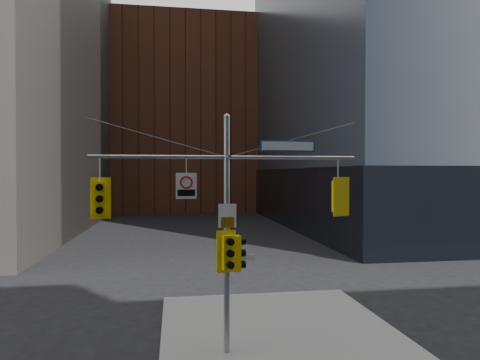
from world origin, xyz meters
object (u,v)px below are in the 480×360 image
object	(u,v)px
traffic_light_pole_front	(228,252)
traffic_light_east_arm	(338,196)
street_sign_blade	(288,146)
regulatory_sign_arm	(186,185)
signal_assembly	(227,210)
traffic_light_pole_side	(238,253)
traffic_light_west_arm	(100,198)

from	to	relation	value
traffic_light_pole_front	traffic_light_east_arm	bearing A→B (deg)	-8.33
street_sign_blade	regulatory_sign_arm	bearing A→B (deg)	179.38
signal_assembly	regulatory_sign_arm	distance (m)	1.42
traffic_light_east_arm	street_sign_blade	bearing A→B (deg)	-14.65
traffic_light_pole_side	street_sign_blade	size ratio (longest dim) A/B	0.61
street_sign_blade	traffic_light_pole_front	bearing A→B (deg)	-172.84
traffic_light_pole_front	street_sign_blade	bearing A→B (deg)	-4.52
street_sign_blade	regulatory_sign_arm	distance (m)	3.29
traffic_light_west_arm	traffic_light_east_arm	distance (m)	7.14
signal_assembly	traffic_light_pole_front	distance (m)	1.24
street_sign_blade	regulatory_sign_arm	world-z (taller)	street_sign_blade
signal_assembly	street_sign_blade	size ratio (longest dim) A/B	4.62
street_sign_blade	traffic_light_east_arm	bearing A→B (deg)	-1.11
street_sign_blade	traffic_light_pole_side	bearing A→B (deg)	178.63
traffic_light_east_arm	traffic_light_pole_side	xyz separation A→B (m)	(-3.16, 0.01, -1.68)
traffic_light_west_arm	traffic_light_pole_side	size ratio (longest dim) A/B	1.13
street_sign_blade	regulatory_sign_arm	size ratio (longest dim) A/B	2.26
regulatory_sign_arm	street_sign_blade	bearing A→B (deg)	-1.63
traffic_light_east_arm	traffic_light_west_arm	bearing A→B (deg)	-14.69
signal_assembly	traffic_light_west_arm	size ratio (longest dim) A/B	6.68
traffic_light_east_arm	traffic_light_pole_front	xyz separation A→B (m)	(-3.49, -0.27, -1.60)
signal_assembly	traffic_light_west_arm	world-z (taller)	signal_assembly
traffic_light_pole_front	signal_assembly	bearing A→B (deg)	76.99
signal_assembly	street_sign_blade	bearing A→B (deg)	0.10
traffic_light_east_arm	street_sign_blade	xyz separation A→B (m)	(-1.62, 0.00, 1.55)
signal_assembly	regulatory_sign_arm	size ratio (longest dim) A/B	10.43
traffic_light_east_arm	traffic_light_pole_side	bearing A→B (deg)	-14.78
traffic_light_pole_side	traffic_light_pole_front	bearing A→B (deg)	124.79
traffic_light_pole_front	regulatory_sign_arm	world-z (taller)	regulatory_sign_arm
traffic_light_pole_side	street_sign_blade	world-z (taller)	street_sign_blade
traffic_light_west_arm	traffic_light_pole_front	distance (m)	3.99
traffic_light_east_arm	regulatory_sign_arm	distance (m)	4.71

